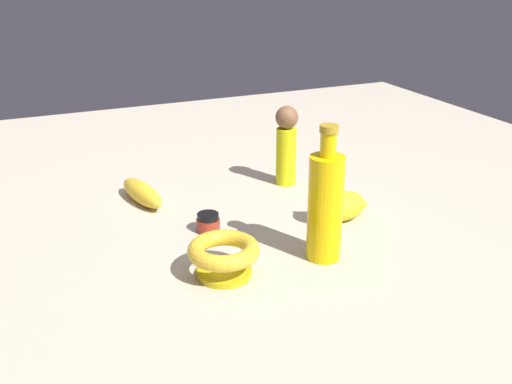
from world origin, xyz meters
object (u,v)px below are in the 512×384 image
Objects in this scene: cat_figurine at (340,203)px; bowl at (224,254)px; person_figure_adult at (286,144)px; banana at (142,193)px; nail_polish_jar at (208,222)px; bottle_tall at (325,205)px.

cat_figurine reaches higher than bowl.
banana is at bearing 176.00° from person_figure_adult.
cat_figurine is at bearing -88.04° from person_figure_adult.
person_figure_adult is 0.30m from nail_polish_jar.
bottle_tall is 0.35m from person_figure_adult.
nail_polish_jar is at bearing 166.51° from cat_figurine.
cat_figurine is 0.55× the size of bottle_tall.
bowl is (-0.18, 0.01, -0.06)m from bottle_tall.
bottle_tall is at bearing -49.95° from nail_polish_jar.
bottle_tall is at bearing -159.83° from banana.
person_figure_adult is 4.04× the size of nail_polish_jar.
cat_figurine is at bearing 48.69° from bottle_tall.
nail_polish_jar is at bearing 130.05° from bottle_tall.
nail_polish_jar is (-0.25, -0.16, -0.08)m from person_figure_adult.
banana is at bearing 98.13° from bowl.
person_figure_adult is (0.28, 0.33, 0.06)m from bowl.
bottle_tall reaches higher than person_figure_adult.
cat_figurine is at bearing -138.67° from banana.
cat_figurine is at bearing -13.49° from nail_polish_jar.
nail_polish_jar is (-0.25, 0.06, -0.02)m from cat_figurine.
banana is 0.20m from nail_polish_jar.
person_figure_adult is at bearing 74.35° from bottle_tall.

